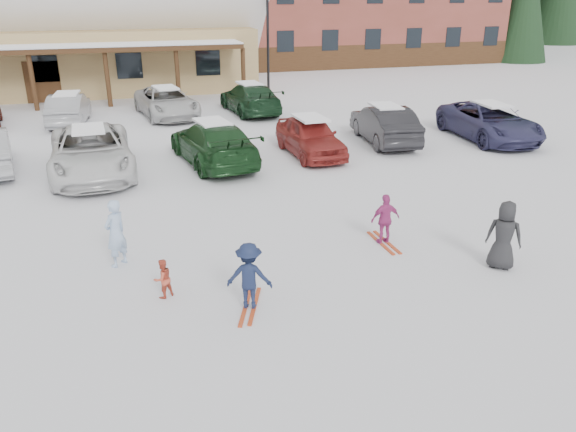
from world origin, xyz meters
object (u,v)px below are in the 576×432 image
object	(u,v)px
day_lodge	(7,22)
lamp_post	(268,34)
parked_car_9	(69,109)
parked_car_2	(91,152)
parked_car_11	(250,98)
parked_car_5	(384,124)
parked_car_10	(167,102)
toddler_red	(163,279)
parked_car_6	(489,122)
child_magenta	(385,219)
adult_skier	(116,233)
bystander_dark	(504,235)
parked_car_4	(310,136)
child_navy	(249,276)
parked_car_3	(213,143)

from	to	relation	value
day_lodge	lamp_post	xyz separation A→B (m)	(14.71, -4.53, -0.68)
parked_car_9	parked_car_2	bearing A→B (deg)	102.69
parked_car_9	parked_car_11	size ratio (longest dim) A/B	0.84
parked_car_5	parked_car_10	xyz separation A→B (m)	(-7.90, 7.54, -0.04)
toddler_red	parked_car_5	distance (m)	13.82
parked_car_2	parked_car_6	bearing A→B (deg)	-1.45
day_lodge	parked_car_9	bearing A→B (deg)	-71.66
child_magenta	adult_skier	bearing A→B (deg)	-6.93
toddler_red	parked_car_6	size ratio (longest dim) A/B	0.16
child_magenta	toddler_red	bearing A→B (deg)	10.32
child_magenta	lamp_post	bearing A→B (deg)	-98.73
bystander_dark	parked_car_11	bearing A→B (deg)	-43.34
adult_skier	child_magenta	distance (m)	6.25
parked_car_2	parked_car_9	distance (m)	8.29
parked_car_4	parked_car_6	size ratio (longest dim) A/B	0.79
parked_car_4	parked_car_5	world-z (taller)	parked_car_5
toddler_red	child_navy	bearing A→B (deg)	122.30
adult_skier	parked_car_5	bearing A→B (deg)	173.76
parked_car_10	parked_car_11	world-z (taller)	parked_car_11
toddler_red	child_navy	distance (m)	1.82
toddler_red	parked_car_4	size ratio (longest dim) A/B	0.20
child_magenta	parked_car_9	xyz separation A→B (m)	(-8.12, 16.01, 0.07)
bystander_dark	parked_car_10	world-z (taller)	bystander_dark
bystander_dark	parked_car_9	bearing A→B (deg)	-18.97
lamp_post	toddler_red	size ratio (longest dim) A/B	6.94
parked_car_3	parked_car_6	distance (m)	11.42
parked_car_10	child_magenta	bearing A→B (deg)	-86.22
parked_car_11	parked_car_9	bearing A→B (deg)	-4.35
toddler_red	parked_car_6	world-z (taller)	parked_car_6
parked_car_3	parked_car_4	size ratio (longest dim) A/B	1.24
lamp_post	child_magenta	distance (m)	22.77
parked_car_2	lamp_post	bearing A→B (deg)	53.20
parked_car_4	parked_car_9	size ratio (longest dim) A/B	0.98
toddler_red	parked_car_9	distance (m)	17.32
child_navy	child_magenta	xyz separation A→B (m)	(3.80, 1.98, -0.05)
day_lodge	parked_car_5	size ratio (longest dim) A/B	6.45
child_magenta	parked_car_6	distance (m)	11.84
toddler_red	parked_car_10	bearing A→B (deg)	-123.75
day_lodge	parked_car_5	distance (m)	24.33
parked_car_4	parked_car_6	xyz separation A→B (m)	(7.80, 0.18, 0.02)
parked_car_3	parked_car_5	xyz separation A→B (m)	(7.05, 0.95, -0.00)
day_lodge	child_navy	xyz separation A→B (m)	(7.94, -28.93, -3.26)
toddler_red	parked_car_9	world-z (taller)	parked_car_9
parked_car_9	lamp_post	bearing A→B (deg)	-145.55
parked_car_6	parked_car_11	size ratio (longest dim) A/B	1.04
parked_car_4	bystander_dark	bearing A→B (deg)	-85.73
parked_car_5	child_navy	bearing A→B (deg)	59.68
parked_car_2	parked_car_10	bearing A→B (deg)	66.67
parked_car_3	adult_skier	bearing A→B (deg)	56.66
parked_car_5	toddler_red	bearing A→B (deg)	52.25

